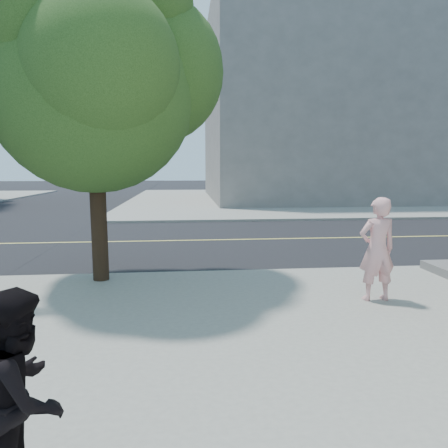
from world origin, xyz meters
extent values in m
plane|color=black|center=(0.00, 0.00, 0.00)|extent=(140.00, 140.00, 0.00)
cube|color=black|center=(0.00, 4.50, 0.01)|extent=(140.00, 9.00, 0.01)
cube|color=gray|center=(13.50, 21.50, 0.06)|extent=(29.00, 25.00, 0.12)
cube|color=slate|center=(14.00, 22.00, 7.12)|extent=(18.00, 16.00, 14.00)
imported|color=#E8A4A4|center=(6.29, -2.29, 1.02)|extent=(0.68, 0.47, 1.80)
imported|color=black|center=(1.90, -6.16, 0.88)|extent=(0.61, 0.77, 1.51)
cylinder|color=black|center=(1.27, -0.50, 1.73)|extent=(0.32, 0.32, 3.22)
sphere|color=#345920|center=(1.27, -0.50, 3.87)|extent=(3.93, 3.93, 3.93)
sphere|color=#345920|center=(2.34, 0.04, 4.41)|extent=(3.04, 3.04, 3.04)
sphere|color=#345920|center=(0.38, 0.22, 4.59)|extent=(2.86, 2.86, 2.86)
sphere|color=#345920|center=(1.63, -1.48, 4.14)|extent=(2.68, 2.68, 2.68)
sphere|color=#345920|center=(0.73, -1.22, 4.95)|extent=(2.50, 2.50, 2.50)
sphere|color=#345920|center=(2.07, -0.50, 5.48)|extent=(2.32, 2.32, 2.32)
camera|label=1|loc=(3.01, -8.83, 2.41)|focal=32.42mm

